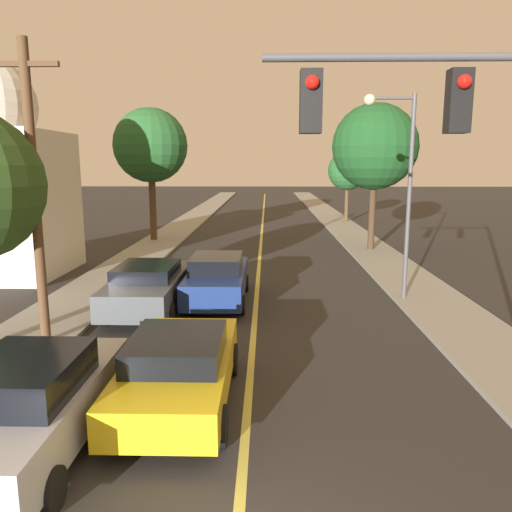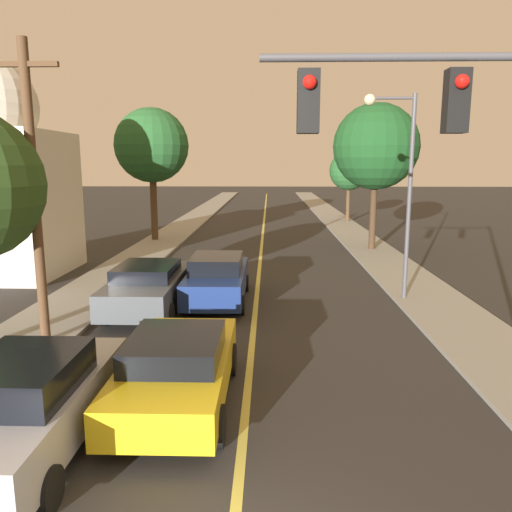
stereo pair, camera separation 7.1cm
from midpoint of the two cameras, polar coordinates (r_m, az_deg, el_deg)
The scene contains 13 objects.
road_surface at distance 40.63m, azimuth 0.98°, elevation 4.04°, with size 9.25×80.00×0.01m.
sidewalk_left at distance 41.10m, azimuth -7.26°, elevation 4.11°, with size 2.50×80.00×0.12m.
sidewalk_right at distance 40.99m, azimuth 9.23°, elevation 4.04°, with size 2.50×80.00×0.12m.
car_near_lane_front at distance 9.74m, azimuth -8.76°, elevation -12.46°, with size 2.02×4.54×1.44m.
car_near_lane_second at distance 16.60m, azimuth -4.34°, elevation -2.56°, with size 1.96×4.70×1.60m.
car_outer_lane_front at distance 8.90m, azimuth -24.22°, elevation -15.15°, with size 1.91×4.51×1.64m.
car_outer_lane_second at distance 15.93m, azimuth -12.03°, elevation -3.33°, with size 2.08×5.00×1.51m.
traffic_signal_mast at distance 8.17m, azimuth 24.09°, elevation 9.55°, with size 4.84×0.42×6.17m.
streetlamp_right at distance 16.90m, azimuth 16.11°, elevation 9.54°, with size 1.66×0.36×6.61m.
utility_pole_left at distance 13.16m, azimuth -23.89°, elevation 6.86°, with size 1.60×0.24×7.27m.
tree_left_far at distance 30.10m, azimuth -11.77°, elevation 12.22°, with size 4.27×4.27×7.63m.
tree_right_near at distance 26.86m, azimuth 13.61°, elevation 12.03°, with size 4.40×4.40×7.51m.
tree_right_far at distance 39.93m, azimuth 10.64°, elevation 9.55°, with size 3.06×3.06×5.47m.
Camera 2 is at (0.43, -4.38, 4.53)m, focal length 35.00 mm.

